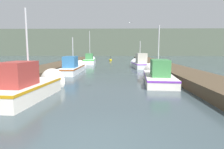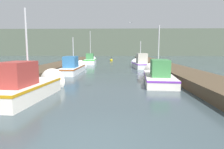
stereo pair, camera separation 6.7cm
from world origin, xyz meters
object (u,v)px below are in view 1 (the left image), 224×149
(fishing_boat_2, at_px, (74,67))
(mooring_piling_1, at_px, (65,64))
(fishing_boat_3, at_px, (140,63))
(mooring_piling_0, at_px, (68,63))
(fishing_boat_1, at_px, (157,74))
(fishing_boat_4, at_px, (90,60))
(channel_buoy, at_px, (111,60))
(fishing_boat_0, at_px, (30,86))
(seagull_1, at_px, (129,23))
(mooring_piling_2, at_px, (37,72))

(fishing_boat_2, height_order, mooring_piling_1, fishing_boat_2)
(fishing_boat_3, height_order, mooring_piling_0, fishing_boat_3)
(fishing_boat_1, bearing_deg, mooring_piling_1, 149.51)
(fishing_boat_2, height_order, fishing_boat_4, fishing_boat_4)
(mooring_piling_0, bearing_deg, channel_buoy, 75.78)
(fishing_boat_0, distance_m, seagull_1, 16.73)
(mooring_piling_0, relative_size, mooring_piling_1, 0.94)
(fishing_boat_4, distance_m, mooring_piling_0, 8.44)
(fishing_boat_3, xyz_separation_m, mooring_piling_2, (-7.61, -9.81, 0.12))
(fishing_boat_0, relative_size, channel_buoy, 4.86)
(mooring_piling_1, bearing_deg, fishing_boat_2, -41.25)
(fishing_boat_2, xyz_separation_m, mooring_piling_2, (-1.24, -5.29, 0.16))
(fishing_boat_2, distance_m, fishing_boat_4, 10.21)
(mooring_piling_0, height_order, mooring_piling_2, mooring_piling_0)
(fishing_boat_1, relative_size, mooring_piling_0, 4.91)
(mooring_piling_2, bearing_deg, channel_buoy, 79.51)
(seagull_1, bearing_deg, channel_buoy, -53.92)
(fishing_boat_0, distance_m, fishing_boat_4, 19.57)
(fishing_boat_3, relative_size, channel_buoy, 4.72)
(fishing_boat_4, height_order, mooring_piling_0, fishing_boat_4)
(seagull_1, bearing_deg, fishing_boat_3, 151.13)
(fishing_boat_1, distance_m, mooring_piling_1, 9.35)
(fishing_boat_1, relative_size, fishing_boat_3, 1.36)
(fishing_boat_1, bearing_deg, mooring_piling_0, 144.74)
(fishing_boat_2, bearing_deg, fishing_boat_0, -89.02)
(fishing_boat_2, distance_m, mooring_piling_0, 2.07)
(mooring_piling_0, bearing_deg, mooring_piling_1, -97.71)
(channel_buoy, bearing_deg, seagull_1, -76.92)
(fishing_boat_1, xyz_separation_m, seagull_1, (-1.18, 10.49, 4.66))
(fishing_boat_0, distance_m, fishing_boat_3, 15.22)
(seagull_1, bearing_deg, fishing_boat_2, 70.99)
(mooring_piling_1, bearing_deg, fishing_boat_3, 25.86)
(mooring_piling_0, bearing_deg, fishing_boat_4, 82.98)
(mooring_piling_0, bearing_deg, seagull_1, 33.02)
(fishing_boat_3, bearing_deg, seagull_1, 123.00)
(fishing_boat_3, height_order, fishing_boat_4, fishing_boat_4)
(fishing_boat_0, bearing_deg, fishing_boat_2, 96.02)
(fishing_boat_1, xyz_separation_m, mooring_piling_2, (-7.73, -0.69, 0.20))
(fishing_boat_3, distance_m, fishing_boat_4, 8.47)
(channel_buoy, bearing_deg, fishing_boat_0, -95.95)
(fishing_boat_3, height_order, mooring_piling_2, fishing_boat_3)
(mooring_piling_1, bearing_deg, channel_buoy, 76.16)
(mooring_piling_2, xyz_separation_m, seagull_1, (6.54, 11.17, 4.46))
(fishing_boat_1, xyz_separation_m, fishing_boat_2, (-6.49, 4.60, 0.03))
(mooring_piling_0, xyz_separation_m, seagull_1, (6.23, 4.05, 4.41))
(fishing_boat_4, xyz_separation_m, mooring_piling_0, (-1.03, -8.37, 0.17))
(fishing_boat_0, bearing_deg, fishing_boat_3, 71.03)
(mooring_piling_2, bearing_deg, fishing_boat_1, 5.09)
(fishing_boat_3, distance_m, seagull_1, 4.90)
(channel_buoy, distance_m, seagull_1, 12.05)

